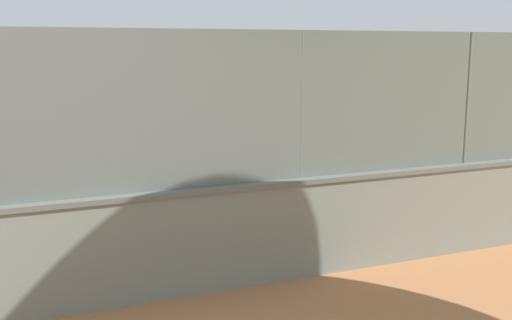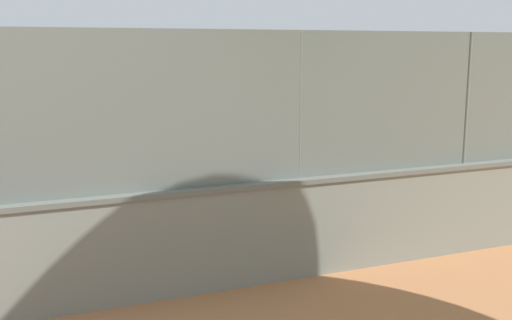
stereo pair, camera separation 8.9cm
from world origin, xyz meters
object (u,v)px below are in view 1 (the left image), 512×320
object	(u,v)px
player_at_service_line	(97,164)
sports_ball	(355,174)
courtside_bench	(443,197)
player_near_wall_returning	(283,171)

from	to	relation	value
player_at_service_line	sports_ball	world-z (taller)	player_at_service_line
player_at_service_line	courtside_bench	size ratio (longest dim) A/B	0.97
sports_ball	player_near_wall_returning	bearing A→B (deg)	-62.00
player_near_wall_returning	sports_ball	xyz separation A→B (m)	(-0.87, 1.64, 0.19)
sports_ball	courtside_bench	bearing A→B (deg)	178.09
player_at_service_line	courtside_bench	xyz separation A→B (m)	(-6.81, 4.55, -0.45)
player_near_wall_returning	sports_ball	distance (m)	1.87
player_at_service_line	sports_ball	xyz separation A→B (m)	(-4.56, 4.48, 0.26)
player_near_wall_returning	player_at_service_line	world-z (taller)	player_near_wall_returning
player_at_service_line	courtside_bench	distance (m)	8.20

